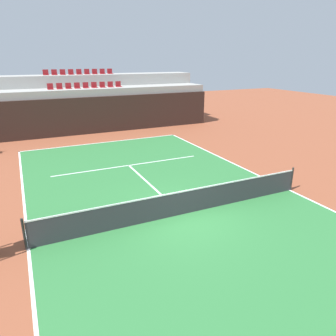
# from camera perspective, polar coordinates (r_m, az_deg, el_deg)

# --- Properties ---
(ground_plane) EXTENTS (80.00, 80.00, 0.00)m
(ground_plane) POSITION_cam_1_polar(r_m,az_deg,el_deg) (12.23, 2.64, -8.35)
(ground_plane) COLOR brown
(court_surface) EXTENTS (11.00, 24.00, 0.01)m
(court_surface) POSITION_cam_1_polar(r_m,az_deg,el_deg) (12.23, 2.64, -8.33)
(court_surface) COLOR #2D7238
(court_surface) RESTS_ON ground_plane
(baseline_far) EXTENTS (11.00, 0.10, 0.00)m
(baseline_far) POSITION_cam_1_polar(r_m,az_deg,el_deg) (22.82, -11.51, 4.53)
(baseline_far) COLOR white
(baseline_far) RESTS_ON court_surface
(sideline_left) EXTENTS (0.10, 24.00, 0.00)m
(sideline_left) POSITION_cam_1_polar(r_m,az_deg,el_deg) (11.11, -23.84, -13.17)
(sideline_left) COLOR white
(sideline_left) RESTS_ON court_surface
(sideline_right) EXTENTS (0.10, 24.00, 0.00)m
(sideline_right) POSITION_cam_1_polar(r_m,az_deg,el_deg) (15.33, 21.02, -3.73)
(sideline_right) COLOR white
(sideline_right) RESTS_ON court_surface
(service_line_far) EXTENTS (8.26, 0.10, 0.00)m
(service_line_far) POSITION_cam_1_polar(r_m,az_deg,el_deg) (17.69, -7.05, 0.47)
(service_line_far) COLOR white
(service_line_far) RESTS_ON court_surface
(centre_service_line) EXTENTS (0.10, 6.40, 0.00)m
(centre_service_line) POSITION_cam_1_polar(r_m,az_deg,el_deg) (14.86, -3.12, -3.12)
(centre_service_line) COLOR white
(centre_service_line) RESTS_ON court_surface
(back_wall) EXTENTS (20.13, 0.30, 2.82)m
(back_wall) POSITION_cam_1_polar(r_m,az_deg,el_deg) (25.61, -13.52, 9.18)
(back_wall) COLOR black
(back_wall) RESTS_ON ground_plane
(stands_tier_lower) EXTENTS (20.13, 2.40, 3.38)m
(stands_tier_lower) POSITION_cam_1_polar(r_m,az_deg,el_deg) (26.87, -14.20, 10.18)
(stands_tier_lower) COLOR #9E9E99
(stands_tier_lower) RESTS_ON ground_plane
(stands_tier_upper) EXTENTS (20.13, 2.40, 4.31)m
(stands_tier_upper) POSITION_cam_1_polar(r_m,az_deg,el_deg) (29.15, -15.26, 11.69)
(stands_tier_upper) COLOR #9E9E99
(stands_tier_upper) RESTS_ON ground_plane
(seating_row_lower) EXTENTS (5.80, 0.44, 0.44)m
(seating_row_lower) POSITION_cam_1_polar(r_m,az_deg,el_deg) (26.76, -14.57, 14.04)
(seating_row_lower) COLOR maroon
(seating_row_lower) RESTS_ON stands_tier_lower
(seating_row_upper) EXTENTS (5.80, 0.44, 0.44)m
(seating_row_upper) POSITION_cam_1_polar(r_m,az_deg,el_deg) (29.06, -15.70, 16.16)
(seating_row_upper) COLOR maroon
(seating_row_upper) RESTS_ON stands_tier_upper
(tennis_net) EXTENTS (11.08, 0.08, 1.07)m
(tennis_net) POSITION_cam_1_polar(r_m,az_deg,el_deg) (12.01, 2.68, -6.20)
(tennis_net) COLOR black
(tennis_net) RESTS_ON court_surface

